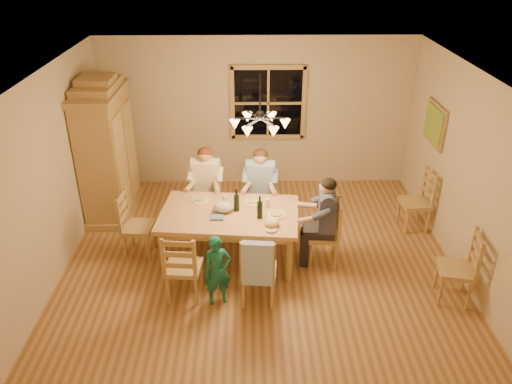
{
  "coord_description": "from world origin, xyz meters",
  "views": [
    {
      "loc": [
        -0.14,
        -6.0,
        4.23
      ],
      "look_at": [
        -0.05,
        0.1,
        1.03
      ],
      "focal_mm": 35.0,
      "sensor_mm": 36.0,
      "label": 1
    }
  ],
  "objects_px": {
    "adult_plaid_man": "(260,180)",
    "chair_spare_front": "(454,279)",
    "adult_slate_man": "(325,211)",
    "chair_spare_back": "(413,211)",
    "chair_end_left": "(139,236)",
    "child": "(217,271)",
    "chandelier": "(260,122)",
    "dining_table": "(229,218)",
    "wine_bottle_b": "(260,207)",
    "chair_near_right": "(259,280)",
    "chair_near_left": "(184,277)",
    "chair_far_left": "(207,208)",
    "armoire": "(107,153)",
    "wine_bottle_a": "(237,200)",
    "chair_far_right": "(260,210)",
    "chair_end_right": "(323,244)",
    "adult_woman": "(206,178)"
  },
  "relations": [
    {
      "from": "chair_near_right",
      "to": "adult_plaid_man",
      "type": "bearing_deg",
      "value": 93.37
    },
    {
      "from": "chair_far_left",
      "to": "wine_bottle_a",
      "type": "bearing_deg",
      "value": 124.37
    },
    {
      "from": "chandelier",
      "to": "dining_table",
      "type": "relative_size",
      "value": 0.38
    },
    {
      "from": "chair_near_left",
      "to": "dining_table",
      "type": "bearing_deg",
      "value": 62.1
    },
    {
      "from": "chandelier",
      "to": "adult_slate_man",
      "type": "height_order",
      "value": "chandelier"
    },
    {
      "from": "chair_end_left",
      "to": "adult_woman",
      "type": "height_order",
      "value": "adult_woman"
    },
    {
      "from": "wine_bottle_b",
      "to": "dining_table",
      "type": "bearing_deg",
      "value": 160.12
    },
    {
      "from": "chair_far_right",
      "to": "adult_slate_man",
      "type": "relative_size",
      "value": 1.13
    },
    {
      "from": "adult_slate_man",
      "to": "chair_spare_back",
      "type": "distance_m",
      "value": 1.88
    },
    {
      "from": "chair_end_left",
      "to": "adult_plaid_man",
      "type": "relative_size",
      "value": 1.13
    },
    {
      "from": "dining_table",
      "to": "adult_slate_man",
      "type": "relative_size",
      "value": 2.3
    },
    {
      "from": "wine_bottle_b",
      "to": "chair_spare_front",
      "type": "bearing_deg",
      "value": -18.04
    },
    {
      "from": "armoire",
      "to": "child",
      "type": "xyz_separation_m",
      "value": [
        1.88,
        -2.37,
        -0.58
      ]
    },
    {
      "from": "chair_near_right",
      "to": "chandelier",
      "type": "bearing_deg",
      "value": 93.37
    },
    {
      "from": "chair_end_left",
      "to": "adult_slate_man",
      "type": "xyz_separation_m",
      "value": [
        2.64,
        -0.25,
        0.54
      ]
    },
    {
      "from": "wine_bottle_a",
      "to": "chair_spare_front",
      "type": "relative_size",
      "value": 0.33
    },
    {
      "from": "chair_far_left",
      "to": "child",
      "type": "bearing_deg",
      "value": 103.37
    },
    {
      "from": "armoire",
      "to": "chair_spare_back",
      "type": "bearing_deg",
      "value": -7.35
    },
    {
      "from": "adult_woman",
      "to": "chair_spare_back",
      "type": "distance_m",
      "value": 3.31
    },
    {
      "from": "chandelier",
      "to": "child",
      "type": "height_order",
      "value": "chandelier"
    },
    {
      "from": "chair_end_right",
      "to": "chair_far_right",
      "type": "bearing_deg",
      "value": 46.64
    },
    {
      "from": "wine_bottle_b",
      "to": "chair_near_right",
      "type": "bearing_deg",
      "value": -92.26
    },
    {
      "from": "chair_spare_front",
      "to": "dining_table",
      "type": "bearing_deg",
      "value": 83.02
    },
    {
      "from": "chandelier",
      "to": "wine_bottle_b",
      "type": "xyz_separation_m",
      "value": [
        -0.0,
        -0.15,
        -1.15
      ]
    },
    {
      "from": "chair_end_left",
      "to": "adult_slate_man",
      "type": "distance_m",
      "value": 2.7
    },
    {
      "from": "chair_far_left",
      "to": "adult_plaid_man",
      "type": "bearing_deg",
      "value": 180.0
    },
    {
      "from": "child",
      "to": "chair_spare_front",
      "type": "height_order",
      "value": "chair_spare_front"
    },
    {
      "from": "adult_plaid_man",
      "to": "chair_spare_front",
      "type": "bearing_deg",
      "value": 148.53
    },
    {
      "from": "chair_spare_front",
      "to": "wine_bottle_b",
      "type": "bearing_deg",
      "value": 83.29
    },
    {
      "from": "chair_near_left",
      "to": "chair_spare_front",
      "type": "relative_size",
      "value": 1.0
    },
    {
      "from": "chair_far_right",
      "to": "adult_plaid_man",
      "type": "distance_m",
      "value": 0.54
    },
    {
      "from": "child",
      "to": "chair_spare_back",
      "type": "bearing_deg",
      "value": 14.3
    },
    {
      "from": "chair_spare_front",
      "to": "chair_near_right",
      "type": "bearing_deg",
      "value": 101.1
    },
    {
      "from": "chair_far_left",
      "to": "chair_spare_back",
      "type": "distance_m",
      "value": 3.27
    },
    {
      "from": "chair_far_left",
      "to": "chair_spare_back",
      "type": "relative_size",
      "value": 1.0
    },
    {
      "from": "chair_far_right",
      "to": "chair_end_left",
      "type": "xyz_separation_m",
      "value": [
        -1.77,
        -0.74,
        0.0
      ]
    },
    {
      "from": "chair_far_left",
      "to": "child",
      "type": "xyz_separation_m",
      "value": [
        0.27,
        -1.9,
        0.18
      ]
    },
    {
      "from": "armoire",
      "to": "chair_far_right",
      "type": "height_order",
      "value": "armoire"
    },
    {
      "from": "armoire",
      "to": "chair_far_right",
      "type": "bearing_deg",
      "value": -12.64
    },
    {
      "from": "chandelier",
      "to": "chair_end_left",
      "type": "height_order",
      "value": "chandelier"
    },
    {
      "from": "adult_slate_man",
      "to": "chair_spare_front",
      "type": "height_order",
      "value": "adult_slate_man"
    },
    {
      "from": "chandelier",
      "to": "chair_spare_front",
      "type": "xyz_separation_m",
      "value": [
        2.45,
        -0.95,
        -1.77
      ]
    },
    {
      "from": "chair_end_left",
      "to": "adult_slate_man",
      "type": "height_order",
      "value": "adult_slate_man"
    },
    {
      "from": "wine_bottle_a",
      "to": "chair_near_right",
      "type": "bearing_deg",
      "value": -73.86
    },
    {
      "from": "dining_table",
      "to": "chair_near_left",
      "type": "xyz_separation_m",
      "value": [
        -0.56,
        -0.85,
        -0.36
      ]
    },
    {
      "from": "wine_bottle_a",
      "to": "chair_spare_front",
      "type": "distance_m",
      "value": 3.01
    },
    {
      "from": "chandelier",
      "to": "chair_end_left",
      "type": "bearing_deg",
      "value": 175.77
    },
    {
      "from": "armoire",
      "to": "wine_bottle_b",
      "type": "relative_size",
      "value": 6.97
    },
    {
      "from": "wine_bottle_a",
      "to": "chair_spare_front",
      "type": "height_order",
      "value": "wine_bottle_a"
    },
    {
      "from": "chair_near_right",
      "to": "adult_plaid_man",
      "type": "xyz_separation_m",
      "value": [
        0.06,
        1.8,
        0.54
      ]
    }
  ]
}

